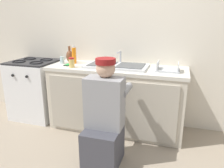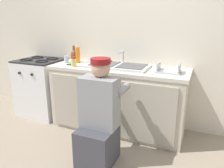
# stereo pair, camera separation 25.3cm
# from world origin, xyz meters

# --- Properties ---
(ground_plane) EXTENTS (12.00, 12.00, 0.00)m
(ground_plane) POSITION_xyz_m (0.00, 0.00, 0.00)
(ground_plane) COLOR gray
(back_wall) EXTENTS (6.00, 0.10, 2.50)m
(back_wall) POSITION_xyz_m (0.00, 0.65, 1.25)
(back_wall) COLOR beige
(back_wall) RESTS_ON ground_plane
(counter_cabinet) EXTENTS (1.77, 0.62, 0.82)m
(counter_cabinet) POSITION_xyz_m (0.00, 0.29, 0.41)
(counter_cabinet) COLOR beige
(counter_cabinet) RESTS_ON ground_plane
(countertop) EXTENTS (1.81, 0.62, 0.04)m
(countertop) POSITION_xyz_m (0.00, 0.30, 0.84)
(countertop) COLOR beige
(countertop) RESTS_ON counter_cabinet
(sink_double_basin) EXTENTS (0.80, 0.44, 0.19)m
(sink_double_basin) POSITION_xyz_m (0.00, 0.30, 0.88)
(sink_double_basin) COLOR silver
(sink_double_basin) RESTS_ON countertop
(stove_range) EXTENTS (0.65, 0.62, 0.89)m
(stove_range) POSITION_xyz_m (-1.28, 0.30, 0.44)
(stove_range) COLOR white
(stove_range) RESTS_ON ground_plane
(plumber_person) EXTENTS (0.42, 0.61, 1.10)m
(plumber_person) POSITION_xyz_m (0.09, -0.46, 0.46)
(plumber_person) COLOR #3F3F47
(plumber_person) RESTS_ON ground_plane
(soap_bottle_orange) EXTENTS (0.06, 0.06, 0.25)m
(soap_bottle_orange) POSITION_xyz_m (-0.64, 0.36, 0.98)
(soap_bottle_orange) COLOR orange
(soap_bottle_orange) RESTS_ON countertop
(cell_phone) EXTENTS (0.07, 0.14, 0.01)m
(cell_phone) POSITION_xyz_m (-0.66, 0.22, 0.87)
(cell_phone) COLOR black
(cell_phone) RESTS_ON countertop
(condiment_jar) EXTENTS (0.07, 0.07, 0.13)m
(condiment_jar) POSITION_xyz_m (-0.55, 0.11, 0.93)
(condiment_jar) COLOR #DBB760
(condiment_jar) RESTS_ON countertop
(dish_rack_tray) EXTENTS (0.28, 0.22, 0.11)m
(dish_rack_tray) POSITION_xyz_m (0.65, 0.27, 0.89)
(dish_rack_tray) COLOR #B2B7BC
(dish_rack_tray) RESTS_ON countertop
(vase_decorative) EXTENTS (0.10, 0.10, 0.23)m
(vase_decorative) POSITION_xyz_m (-0.74, 0.42, 0.95)
(vase_decorative) COLOR brown
(vase_decorative) RESTS_ON countertop
(water_glass) EXTENTS (0.06, 0.06, 0.10)m
(water_glass) POSITION_xyz_m (-0.79, 0.29, 0.91)
(water_glass) COLOR #ADC6CC
(water_glass) RESTS_ON countertop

